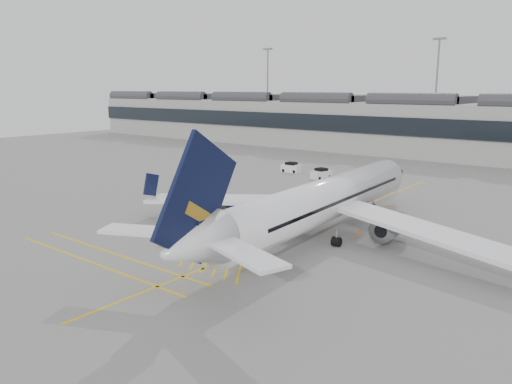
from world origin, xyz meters
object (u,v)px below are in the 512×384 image
Objects in this scene: belt_loader at (265,225)px; baggage_cart_a at (256,211)px; ramp_agent_b at (260,215)px; airliner_main at (321,202)px; ramp_agent_a at (271,219)px; pushback_tug at (224,207)px.

belt_loader is 1.95× the size of baggage_cart_a.
ramp_agent_b reaches higher than belt_loader.
airliner_main is 21.70× the size of ramp_agent_b.
ramp_agent_a is 0.89× the size of ramp_agent_b.
baggage_cart_a is 1.55m from ramp_agent_b.
baggage_cart_a is 1.37× the size of ramp_agent_a.
pushback_tug is at bearing -25.81° from ramp_agent_b.
ramp_agent_b is (-1.46, 0.05, 0.11)m from ramp_agent_a.
baggage_cart_a is 5.14m from pushback_tug.
ramp_agent_b reaches higher than pushback_tug.
baggage_cart_a is 0.84× the size of pushback_tug.
belt_loader is 2.68× the size of ramp_agent_a.
airliner_main reaches higher than ramp_agent_a.
airliner_main is at bearing -56.54° from ramp_agent_a.
belt_loader is at bearing 124.01° from ramp_agent_b.
belt_loader reaches higher than ramp_agent_a.
ramp_agent_a is at bearing 179.83° from airliner_main.
belt_loader is 1.63× the size of pushback_tug.
pushback_tug is (-5.11, 0.42, -0.46)m from baggage_cart_a.
airliner_main is 6.29m from belt_loader.
belt_loader is 2.40m from ramp_agent_b.
ramp_agent_b is at bearing 141.75° from belt_loader.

